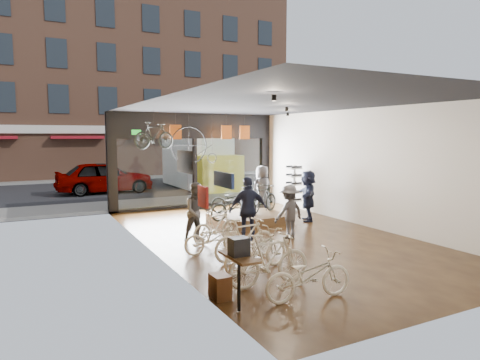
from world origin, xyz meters
TOP-DOWN VIEW (x-y plane):
  - ground_plane at (0.00, 0.00)m, footprint 7.00×12.00m
  - ceiling at (0.00, 0.00)m, footprint 7.00×12.00m
  - wall_left at (-3.52, 0.00)m, footprint 0.04×12.00m
  - wall_right at (3.52, 0.00)m, footprint 0.04×12.00m
  - wall_back at (0.00, -6.02)m, footprint 7.00×0.04m
  - storefront at (0.00, 6.00)m, footprint 7.00×0.26m
  - exit_sign at (-2.40, 5.88)m, footprint 0.35×0.06m
  - street_road at (0.00, 15.00)m, footprint 30.00×18.00m
  - sidewalk_near at (0.00, 7.20)m, footprint 30.00×2.40m
  - sidewalk_far at (0.00, 19.00)m, footprint 30.00×2.00m
  - opposite_building at (0.00, 21.50)m, footprint 26.00×5.00m
  - street_car at (-2.57, 12.00)m, footprint 4.77×1.92m
  - box_truck at (2.42, 11.00)m, footprint 2.36×7.08m
  - floor_bike_0 at (-1.90, -4.38)m, footprint 1.76×0.76m
  - floor_bike_1 at (-2.17, -3.46)m, footprint 1.77×0.56m
  - floor_bike_2 at (-1.92, -2.52)m, footprint 1.85×0.97m
  - floor_bike_3 at (-1.76, -1.70)m, footprint 1.72×0.66m
  - floor_bike_4 at (-2.18, -0.84)m, footprint 1.57×0.60m
  - floor_bike_5 at (-1.69, 0.11)m, footprint 1.59×0.75m
  - display_platform at (0.35, 1.96)m, footprint 2.40×1.80m
  - display_bike_left at (-0.49, 1.41)m, footprint 1.71×0.72m
  - display_bike_mid at (0.91, 2.02)m, footprint 1.67×1.13m
  - display_bike_right at (0.07, 2.62)m, footprint 1.65×0.77m
  - customer_1 at (-2.09, 0.50)m, footprint 0.82×0.65m
  - customer_2 at (-0.88, -0.23)m, footprint 1.13×0.66m
  - customer_3 at (0.38, -0.36)m, footprint 1.07×0.73m
  - customer_4 at (1.78, 3.55)m, footprint 0.92×0.64m
  - customer_5 at (2.34, 1.41)m, footprint 1.30×1.65m
  - sunglasses_rack at (2.95, 3.16)m, footprint 0.53×0.44m
  - wall_merch at (-3.38, -3.50)m, footprint 0.40×2.40m
  - penny_farthing at (-0.35, 4.91)m, footprint 1.81×0.06m
  - hung_bike at (-2.19, 4.20)m, footprint 1.64×0.91m
  - jersey_left at (-1.07, 5.20)m, footprint 0.45×0.03m
  - jersey_mid at (1.07, 5.20)m, footprint 0.45×0.03m
  - jersey_right at (1.90, 5.20)m, footprint 0.45×0.03m

SIDE VIEW (x-z plane):
  - ground_plane at x=0.00m, z-range -0.04..0.00m
  - street_road at x=0.00m, z-range -0.02..0.00m
  - sidewalk_near at x=0.00m, z-range 0.00..0.12m
  - sidewalk_far at x=0.00m, z-range 0.00..0.12m
  - display_platform at x=0.35m, z-range 0.00..0.30m
  - floor_bike_4 at x=-2.18m, z-range 0.00..0.81m
  - floor_bike_0 at x=-1.90m, z-range 0.00..0.90m
  - floor_bike_5 at x=-1.69m, z-range 0.00..0.92m
  - floor_bike_2 at x=-1.92m, z-range 0.00..0.92m
  - floor_bike_3 at x=-1.76m, z-range 0.00..1.01m
  - floor_bike_1 at x=-2.17m, z-range 0.00..1.05m
  - display_bike_right at x=0.07m, z-range 0.30..1.13m
  - display_bike_left at x=-0.49m, z-range 0.30..1.18m
  - customer_3 at x=0.38m, z-range 0.00..1.53m
  - display_bike_mid at x=0.91m, z-range 0.30..1.28m
  - street_car at x=-2.57m, z-range 0.00..1.63m
  - customer_1 at x=-2.09m, z-range 0.00..1.65m
  - customer_5 at x=2.34m, z-range 0.00..1.75m
  - customer_4 at x=1.78m, z-range 0.00..1.79m
  - sunglasses_rack at x=2.95m, z-range 0.00..1.79m
  - customer_2 at x=-0.88m, z-range 0.00..1.82m
  - wall_merch at x=-3.38m, z-range 0.00..2.60m
  - box_truck at x=2.42m, z-range 0.00..2.79m
  - wall_left at x=-3.52m, z-range 0.00..3.80m
  - wall_right at x=3.52m, z-range 0.00..3.80m
  - wall_back at x=0.00m, z-range 0.00..3.80m
  - storefront at x=0.00m, z-range 0.00..3.80m
  - penny_farthing at x=-0.35m, z-range 1.77..3.23m
  - hung_bike at x=-2.19m, z-range 2.45..3.40m
  - exit_sign at x=-2.40m, z-range 2.96..3.14m
  - jersey_left at x=-1.07m, z-range 2.77..3.32m
  - jersey_mid at x=1.07m, z-range 2.77..3.32m
  - jersey_right at x=1.90m, z-range 2.77..3.32m
  - ceiling at x=0.00m, z-range 3.80..3.84m
  - opposite_building at x=0.00m, z-range 0.00..14.00m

